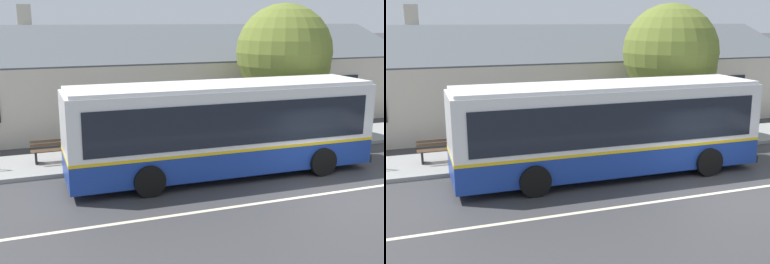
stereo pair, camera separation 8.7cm
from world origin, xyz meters
The scene contains 8 objects.
ground_plane centered at (0.00, 0.00, 0.00)m, with size 300.00×300.00×0.00m, color #38383A.
sidewalk_far centered at (0.00, 6.00, 0.07)m, with size 60.00×3.00×0.15m, color gray.
lane_divider_stripe centered at (0.00, 0.00, 0.00)m, with size 60.00×0.16×0.01m, color beige.
community_building centered at (-1.62, 13.93, 1.80)m, with size 26.15×9.76×6.12m.
transit_bus centered at (-2.69, 2.90, 1.74)m, with size 10.80×2.87×3.25m.
bench_by_building centered at (-8.10, 6.02, 0.57)m, with size 1.78×0.51×0.94m.
bench_down_street centered at (-3.64, 5.25, 0.57)m, with size 1.76×0.51×0.94m.
street_tree_primary centered at (2.09, 6.75, 3.79)m, with size 4.23×4.23×6.07m.
Camera 1 is at (-9.28, -11.99, 5.36)m, focal length 45.00 mm.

